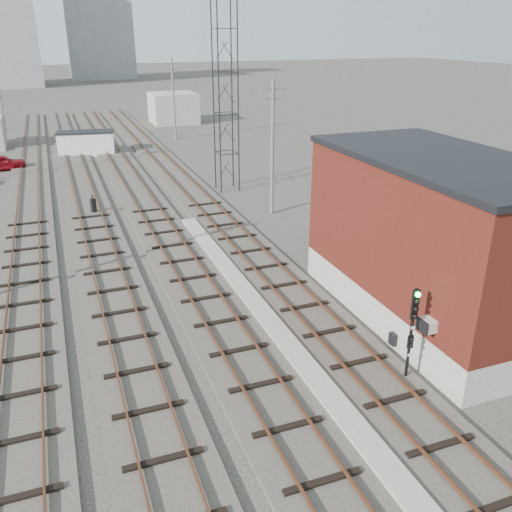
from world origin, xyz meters
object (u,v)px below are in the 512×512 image
signal_mast (412,329)px  car_red (2,163)px  switch_stand (93,206)px  site_trailer (86,143)px

signal_mast → car_red: bearing=111.0°
signal_mast → switch_stand: 25.72m
switch_stand → car_red: 17.66m
signal_mast → car_red: (-15.56, 40.44, -1.47)m
switch_stand → car_red: (-6.66, 16.35, 0.05)m
switch_stand → signal_mast: bearing=-94.0°
site_trailer → switch_stand: bearing=-85.5°
site_trailer → signal_mast: bearing=-72.3°
signal_mast → site_trailer: (-7.69, 44.65, -0.96)m
site_trailer → car_red: size_ratio=1.46×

